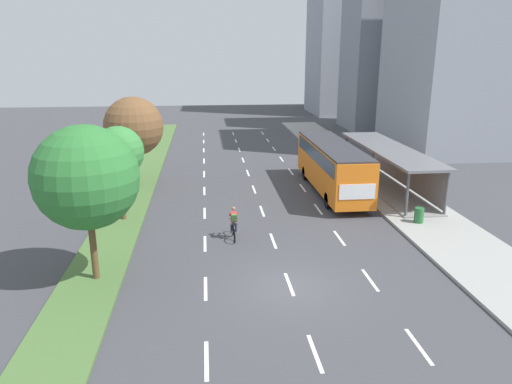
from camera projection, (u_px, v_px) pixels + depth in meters
ground_plane at (291, 288)px, 19.66m from camera, size 140.00×140.00×0.00m
median_strip at (144, 173)px, 37.85m from camera, size 2.60×52.00×0.12m
sidewalk_right at (358, 168)px, 39.65m from camera, size 4.50×52.00×0.15m
lane_divider_left at (204, 182)px, 35.55m from camera, size 0.14×45.10×0.01m
lane_divider_center at (251, 181)px, 35.91m from camera, size 0.14×45.10×0.01m
lane_divider_right at (296, 179)px, 36.27m from camera, size 0.14×45.10×0.01m
bus_shelter at (392, 164)px, 33.07m from camera, size 2.90×13.13×2.86m
bus at (332, 163)px, 32.49m from camera, size 2.54×11.29×3.37m
cyclist at (234, 224)px, 24.62m from camera, size 0.46×1.82×1.71m
median_tree_nearest at (86, 178)px, 19.02m from camera, size 4.25×4.25×6.54m
median_tree_second at (118, 152)px, 26.30m from camera, size 2.83×2.83×5.35m
median_tree_third at (134, 127)px, 33.35m from camera, size 4.15×4.15×6.27m
trash_bin at (419, 215)px, 26.61m from camera, size 0.52×0.52×0.85m
building_near_right at (457, 29)px, 44.25m from camera, size 9.72×12.49×22.82m
building_mid_right at (395, 46)px, 57.94m from camera, size 11.36×8.00×19.89m
building_far_right at (349, 20)px, 71.66m from camera, size 10.58×10.97×27.70m
building_tall_right at (351, 52)px, 76.64m from camera, size 11.78×14.74×18.48m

